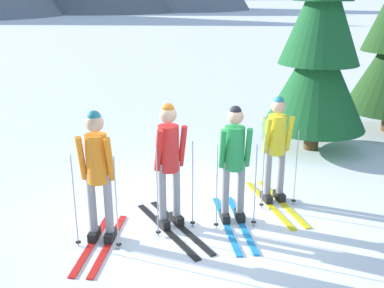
# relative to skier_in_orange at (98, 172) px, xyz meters

# --- Properties ---
(ground_plane) EXTENTS (400.00, 400.00, 0.00)m
(ground_plane) POSITION_rel_skier_in_orange_xyz_m (1.49, 0.16, -0.99)
(ground_plane) COLOR white
(skier_in_orange) EXTENTS (0.80, 1.58, 1.79)m
(skier_in_orange) POSITION_rel_skier_in_orange_xyz_m (0.00, 0.00, 0.00)
(skier_in_orange) COLOR red
(skier_in_orange) RESTS_ON ground
(skier_in_red) EXTENTS (0.82, 1.77, 1.79)m
(skier_in_red) POSITION_rel_skier_in_orange_xyz_m (0.96, 0.20, -0.01)
(skier_in_red) COLOR black
(skier_in_red) RESTS_ON ground
(skier_in_green) EXTENTS (0.61, 1.73, 1.72)m
(skier_in_green) POSITION_rel_skier_in_orange_xyz_m (1.86, 0.13, -0.05)
(skier_in_green) COLOR #1E84D1
(skier_in_green) RESTS_ON ground
(skier_in_yellow) EXTENTS (0.61, 1.73, 1.70)m
(skier_in_yellow) POSITION_rel_skier_in_orange_xyz_m (2.68, 0.64, -0.04)
(skier_in_yellow) COLOR yellow
(skier_in_yellow) RESTS_ON ground
(pine_tree_near) EXTENTS (2.10, 2.10, 5.07)m
(pine_tree_near) POSITION_rel_skier_in_orange_xyz_m (4.46, 2.86, 1.33)
(pine_tree_near) COLOR #51381E
(pine_tree_near) RESTS_ON ground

